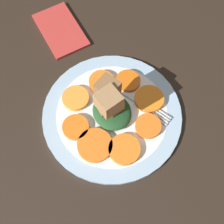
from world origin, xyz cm
name	(u,v)px	position (x,y,z in cm)	size (l,w,h in cm)	color
table_slab	(112,118)	(0.00, 0.00, 1.00)	(120.00, 120.00, 2.00)	black
plate	(112,115)	(0.00, 0.00, 2.52)	(30.82, 30.82, 1.05)	#99B7D1
carrot_slice_0	(95,145)	(-4.76, 6.71, 3.64)	(7.45, 7.45, 1.07)	orange
carrot_slice_1	(124,149)	(-8.52, 1.76, 3.64)	(6.73, 6.73, 1.07)	orange
carrot_slice_2	(148,126)	(-6.47, -5.30, 3.64)	(5.65, 5.65, 1.07)	orange
carrot_slice_3	(149,99)	(-1.06, -8.90, 3.64)	(6.60, 6.60, 1.07)	orange
carrot_slice_4	(128,81)	(5.22, -7.08, 3.64)	(5.57, 5.57, 1.07)	#D56013
carrot_slice_5	(102,82)	(7.93, -1.68, 3.64)	(5.85, 5.85, 1.07)	orange
carrot_slice_6	(76,98)	(7.07, 5.36, 3.64)	(6.05, 6.05, 1.07)	orange
carrot_slice_7	(76,127)	(0.82, 8.45, 3.64)	(5.76, 5.76, 1.07)	orange
center_pile	(110,105)	(0.30, 0.37, 7.55)	(9.13, 8.22, 11.07)	#1E4723
fork	(138,102)	(-0.34, -6.54, 3.30)	(16.37, 8.51, 0.40)	silver
napkin	(59,31)	(26.87, 0.41, 2.40)	(15.33, 9.20, 0.80)	#B2332D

